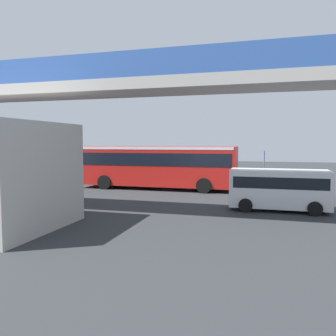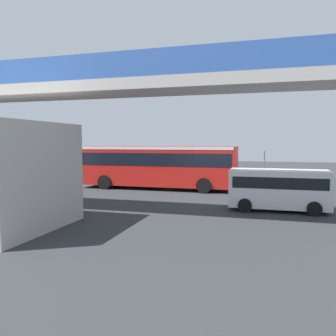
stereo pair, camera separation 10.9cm
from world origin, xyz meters
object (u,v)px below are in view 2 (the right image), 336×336
(city_bus, at_px, (157,163))
(pedestrian, at_px, (247,184))
(traffic_sign, at_px, (264,163))
(bicycle_orange, at_px, (300,198))
(bicycle_red, at_px, (291,193))
(parked_van, at_px, (278,187))

(city_bus, bearing_deg, pedestrian, 156.93)
(traffic_sign, bearing_deg, city_bus, 22.06)
(bicycle_orange, distance_m, bicycle_red, 1.73)
(pedestrian, relative_size, traffic_sign, 0.64)
(traffic_sign, bearing_deg, parked_van, 94.56)
(city_bus, height_order, traffic_sign, city_bus)
(bicycle_orange, distance_m, traffic_sign, 7.52)
(parked_van, xyz_separation_m, bicycle_red, (-0.84, -3.61, -0.81))
(bicycle_orange, xyz_separation_m, pedestrian, (2.90, -1.23, 0.51))
(bicycle_red, height_order, traffic_sign, traffic_sign)
(city_bus, relative_size, parked_van, 2.40)
(parked_van, bearing_deg, bicycle_orange, -121.92)
(parked_van, relative_size, bicycle_orange, 2.71)
(parked_van, distance_m, pedestrian, 3.60)
(city_bus, relative_size, pedestrian, 6.44)
(bicycle_red, bearing_deg, pedestrian, 10.27)
(parked_van, height_order, bicycle_red, parked_van)
(city_bus, bearing_deg, bicycle_orange, 156.95)
(city_bus, distance_m, parked_van, 10.25)
(pedestrian, bearing_deg, bicycle_red, -169.73)
(city_bus, distance_m, pedestrian, 7.24)
(city_bus, bearing_deg, parked_van, 144.34)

